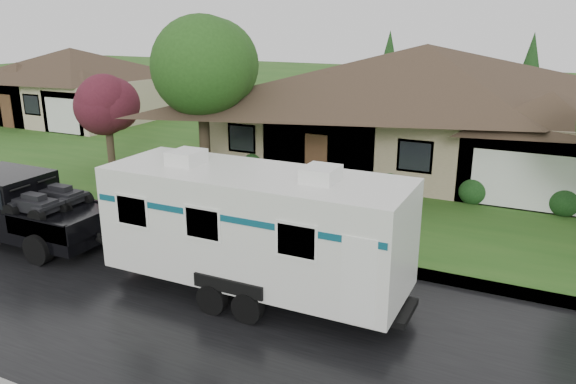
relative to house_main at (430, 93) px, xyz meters
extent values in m
plane|color=#265219|center=(-2.29, -13.84, -3.59)|extent=(140.00, 140.00, 0.00)
cube|color=black|center=(-2.29, -15.84, -3.59)|extent=(140.00, 8.00, 0.01)
cube|color=gray|center=(-2.29, -11.59, -3.52)|extent=(140.00, 0.50, 0.15)
cube|color=#265219|center=(-2.29, 1.16, -3.52)|extent=(140.00, 26.00, 0.15)
cube|color=gray|center=(-0.29, 0.16, -1.94)|extent=(18.00, 10.00, 3.00)
pyramid|color=#34281C|center=(-0.29, 0.16, 2.16)|extent=(19.44, 10.80, 2.60)
cube|color=gray|center=(5.11, -2.84, -2.09)|extent=(5.76, 4.00, 2.70)
cube|color=#C2B190|center=(-24.29, 2.16, -2.04)|extent=(10.00, 8.00, 2.80)
pyramid|color=#34281C|center=(-24.29, 2.16, 1.36)|extent=(10.80, 8.64, 2.00)
cube|color=#C2B190|center=(-21.29, 0.16, -2.18)|extent=(3.20, 4.00, 2.52)
cylinder|color=#382B1E|center=(-7.56, -7.09, -1.95)|extent=(0.44, 0.44, 2.98)
sphere|color=#2B5D1E|center=(-7.56, -7.09, 1.30)|extent=(4.11, 4.11, 4.11)
cylinder|color=#382B1E|center=(-12.98, -6.80, -2.50)|extent=(0.34, 0.34, 1.88)
sphere|color=#581B29|center=(-12.98, -6.80, -0.44)|extent=(2.60, 2.60, 2.60)
sphere|color=#143814|center=(-6.59, -4.54, -2.94)|extent=(1.00, 1.00, 1.00)
sphere|color=#143814|center=(-3.44, -4.54, -2.94)|extent=(1.00, 1.00, 1.00)
sphere|color=#143814|center=(-0.29, -4.54, -2.94)|extent=(1.00, 1.00, 1.00)
sphere|color=#143814|center=(2.86, -4.54, -2.94)|extent=(1.00, 1.00, 1.00)
sphere|color=#143814|center=(6.01, -4.54, -2.94)|extent=(1.00, 1.00, 1.00)
cube|color=black|center=(-9.79, -14.52, -2.73)|extent=(6.59, 2.20, 0.94)
cube|color=black|center=(-10.23, -14.52, -1.89)|extent=(2.64, 2.06, 0.99)
cube|color=black|center=(-10.23, -14.52, -1.83)|extent=(2.42, 2.11, 0.60)
cube|color=black|center=(-7.70, -14.52, -2.52)|extent=(2.42, 2.09, 0.07)
cylinder|color=black|center=(-11.88, -13.44, -3.13)|extent=(0.92, 0.35, 0.92)
cylinder|color=black|center=(-7.70, -15.59, -3.13)|extent=(0.92, 0.35, 0.92)
cylinder|color=black|center=(-7.70, -13.44, -3.13)|extent=(0.92, 0.35, 0.92)
cube|color=white|center=(-1.09, -14.52, -1.64)|extent=(7.69, 2.64, 2.69)
cube|color=black|center=(-1.09, -14.52, -3.15)|extent=(8.13, 1.32, 0.15)
cube|color=#0D4A5E|center=(-1.09, -14.52, -1.05)|extent=(7.53, 2.66, 0.15)
cube|color=white|center=(-3.07, -14.52, -0.12)|extent=(0.77, 0.88, 0.35)
cube|color=white|center=(0.67, -14.52, -0.12)|extent=(0.77, 0.88, 0.35)
cylinder|color=black|center=(-1.58, -15.81, -3.21)|extent=(0.77, 0.26, 0.77)
cylinder|color=black|center=(-1.58, -13.22, -3.21)|extent=(0.77, 0.26, 0.77)
cylinder|color=black|center=(-0.60, -15.81, -3.21)|extent=(0.77, 0.26, 0.77)
cylinder|color=black|center=(-0.60, -13.22, -3.21)|extent=(0.77, 0.26, 0.77)
camera|label=1|loc=(5.37, -25.99, 3.33)|focal=35.00mm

